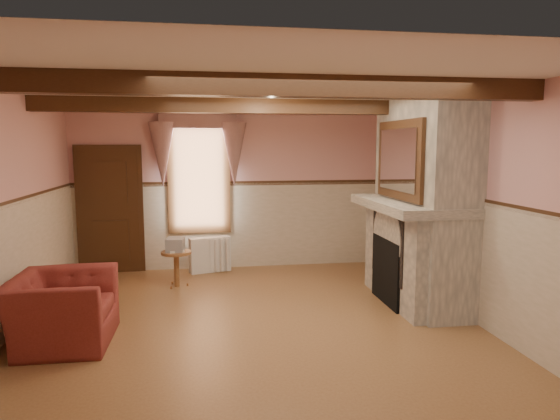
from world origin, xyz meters
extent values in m
cube|color=brown|center=(0.00, 0.00, 0.00)|extent=(5.50, 6.00, 0.01)
cube|color=silver|center=(0.00, 0.00, 2.80)|extent=(5.50, 6.00, 0.01)
cube|color=#D89895|center=(0.00, 3.00, 1.40)|extent=(5.50, 0.02, 2.80)
cube|color=#D89895|center=(0.00, -3.00, 1.40)|extent=(5.50, 0.02, 2.80)
cube|color=#D89895|center=(2.75, 0.00, 1.40)|extent=(0.02, 6.00, 2.80)
cube|color=black|center=(2.00, 0.60, 0.45)|extent=(0.20, 0.95, 0.90)
imported|color=maroon|center=(-2.09, -0.21, 0.38)|extent=(1.03, 1.17, 0.76)
cylinder|color=brown|center=(-0.96, 1.88, 0.28)|extent=(0.55, 0.55, 0.55)
cube|color=#B7AD8C|center=(-0.97, 1.91, 0.65)|extent=(0.29, 0.34, 0.20)
cube|color=white|center=(-0.44, 2.70, 0.30)|extent=(0.72, 0.37, 0.60)
imported|color=brown|center=(2.24, 0.39, 1.46)|extent=(0.34, 0.34, 0.08)
cube|color=black|center=(2.24, 1.40, 1.52)|extent=(0.14, 0.24, 0.20)
cylinder|color=#B39532|center=(2.24, 1.04, 1.56)|extent=(0.11, 0.11, 0.28)
cylinder|color=#AA1417|center=(2.24, 0.00, 1.50)|extent=(0.06, 0.06, 0.16)
cylinder|color=gold|center=(2.24, 0.32, 1.48)|extent=(0.06, 0.06, 0.12)
cube|color=gray|center=(2.42, 0.60, 1.40)|extent=(0.85, 2.00, 2.80)
cube|color=gray|center=(2.24, 0.60, 1.36)|extent=(1.05, 2.05, 0.12)
cube|color=silver|center=(2.06, 0.60, 1.97)|extent=(0.06, 1.44, 1.04)
cube|color=black|center=(-2.10, 2.94, 1.05)|extent=(1.10, 0.10, 2.10)
cube|color=white|center=(-0.60, 2.97, 1.65)|extent=(1.06, 0.08, 2.02)
cube|color=gray|center=(-0.60, 2.88, 2.25)|extent=(1.30, 0.14, 1.40)
cube|color=black|center=(0.00, -1.20, 2.70)|extent=(5.50, 0.18, 0.20)
cube|color=black|center=(0.00, 1.20, 2.70)|extent=(5.50, 0.18, 0.20)
camera|label=1|loc=(-0.54, -5.77, 2.16)|focal=32.00mm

